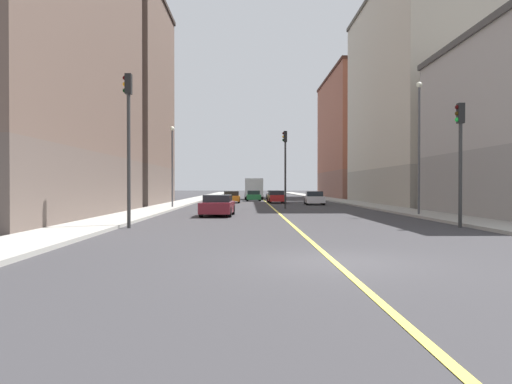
{
  "coord_description": "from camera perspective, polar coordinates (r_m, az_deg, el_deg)",
  "views": [
    {
      "loc": [
        -2.13,
        -12.34,
        1.87
      ],
      "look_at": [
        -1.49,
        27.09,
        1.41
      ],
      "focal_mm": 35.14,
      "sensor_mm": 36.0,
      "label": 1
    }
  ],
  "objects": [
    {
      "name": "car_green",
      "position": [
        62.99,
        -0.29,
        -0.44
      ],
      "size": [
        1.86,
        4.55,
        1.32
      ],
      "color": "#1E6B38",
      "rests_on": "ground"
    },
    {
      "name": "building_left_mid",
      "position": [
        55.29,
        17.96,
        10.16
      ],
      "size": [
        9.98,
        25.11,
        22.01
      ],
      "color": "#9D9688",
      "rests_on": "ground"
    },
    {
      "name": "sidewalk_left",
      "position": [
        62.41,
        9.58,
        -0.99
      ],
      "size": [
        2.81,
        168.0,
        0.15
      ],
      "primitive_type": "cube",
      "color": "#9E9B93",
      "rests_on": "ground"
    },
    {
      "name": "car_red",
      "position": [
        55.57,
        2.32,
        -0.56
      ],
      "size": [
        1.94,
        4.25,
        1.38
      ],
      "color": "red",
      "rests_on": "ground"
    },
    {
      "name": "building_right_corner",
      "position": [
        33.72,
        -25.55,
        18.04
      ],
      "size": [
        9.98,
        22.79,
        23.93
      ],
      "color": "brown",
      "rests_on": "ground"
    },
    {
      "name": "car_white",
      "position": [
        50.89,
        6.66,
        -0.69
      ],
      "size": [
        2.02,
        4.17,
        1.35
      ],
      "color": "white",
      "rests_on": "ground"
    },
    {
      "name": "street_lamp_right_near",
      "position": [
        42.39,
        -9.51,
        3.87
      ],
      "size": [
        0.36,
        0.36,
        6.71
      ],
      "color": "#4C4C51",
      "rests_on": "ground"
    },
    {
      "name": "car_black",
      "position": [
        72.4,
        1.96,
        -0.32
      ],
      "size": [
        1.97,
        4.1,
        1.27
      ],
      "color": "black",
      "rests_on": "ground"
    },
    {
      "name": "car_orange",
      "position": [
        56.06,
        -2.79,
        -0.6
      ],
      "size": [
        1.89,
        4.04,
        1.32
      ],
      "color": "orange",
      "rests_on": "ground"
    },
    {
      "name": "ground_plane",
      "position": [
        12.66,
        8.84,
        -7.85
      ],
      "size": [
        400.0,
        400.0,
        0.0
      ],
      "primitive_type": "plane",
      "color": "#333235",
      "rests_on": "ground"
    },
    {
      "name": "car_maroon",
      "position": [
        31.52,
        -4.37,
        -1.54
      ],
      "size": [
        2.07,
        4.66,
        1.32
      ],
      "color": "maroon",
      "rests_on": "ground"
    },
    {
      "name": "building_left_far",
      "position": [
        81.81,
        11.59,
        6.17
      ],
      "size": [
        9.98,
        24.69,
        19.46
      ],
      "color": "brown",
      "rests_on": "ground"
    },
    {
      "name": "traffic_light_right_near",
      "position": [
        23.14,
        -14.33,
        6.86
      ],
      "size": [
        0.4,
        0.32,
        6.87
      ],
      "color": "#2D2D2D",
      "rests_on": "ground"
    },
    {
      "name": "street_lamp_left_near",
      "position": [
        32.66,
        18.07,
        6.15
      ],
      "size": [
        0.36,
        0.36,
        8.16
      ],
      "color": "#4C4C51",
      "rests_on": "ground"
    },
    {
      "name": "lane_center_stripe",
      "position": [
        61.41,
        1.06,
        -1.07
      ],
      "size": [
        0.16,
        154.0,
        0.01
      ],
      "primitive_type": "cube",
      "color": "#E5D14C",
      "rests_on": "ground"
    },
    {
      "name": "sidewalk_right",
      "position": [
        61.78,
        -7.54,
        -1.0
      ],
      "size": [
        2.81,
        168.0,
        0.15
      ],
      "primitive_type": "cube",
      "color": "#9E9B93",
      "rests_on": "ground"
    },
    {
      "name": "traffic_light_left_near",
      "position": [
        24.39,
        22.21,
        4.81
      ],
      "size": [
        0.4,
        0.32,
        5.61
      ],
      "color": "#2D2D2D",
      "rests_on": "ground"
    },
    {
      "name": "building_right_midblock",
      "position": [
        52.92,
        -15.77,
        9.93
      ],
      "size": [
        9.98,
        15.73,
        20.81
      ],
      "color": "brown",
      "rests_on": "ground"
    },
    {
      "name": "box_truck",
      "position": [
        70.42,
        -0.25,
        0.43
      ],
      "size": [
        2.55,
        6.66,
        2.92
      ],
      "color": "maroon",
      "rests_on": "ground"
    },
    {
      "name": "traffic_light_median_far",
      "position": [
        41.93,
        3.34,
        3.79
      ],
      "size": [
        0.4,
        0.32,
        6.47
      ],
      "color": "#2D2D2D",
      "rests_on": "ground"
    }
  ]
}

